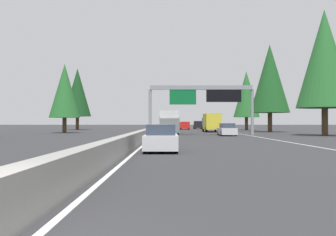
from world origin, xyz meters
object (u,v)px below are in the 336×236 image
conifer_right_near (325,59)px  conifer_left_mid (77,93)px  conifer_right_mid (270,79)px  sedan_far_left (161,139)px  sedan_far_center (181,125)px  sign_gantry_overhead (203,96)px  sedan_far_right (227,130)px  bus_mid_right (170,121)px  sedan_mid_center (168,127)px  pickup_distant_b (198,125)px  box_truck_near_center (211,122)px  conifer_left_near (65,91)px  conifer_right_far (246,94)px  minivan_mid_left (185,125)px

conifer_right_near → conifer_left_mid: 50.11m
conifer_right_mid → conifer_left_mid: conifer_right_mid is taller
sedan_far_left → conifer_right_mid: bearing=-22.8°
conifer_right_mid → sedan_far_center: bearing=11.8°
sign_gantry_overhead → sedan_far_right: bearing=-106.1°
bus_mid_right → sedan_mid_center: bearing=1.0°
sedan_far_right → conifer_left_mid: conifer_left_mid is taller
sedan_far_left → pickup_distant_b: (68.15, -7.17, 0.23)m
conifer_right_near → sedan_far_center: bearing=10.9°
box_truck_near_center → conifer_left_near: size_ratio=0.83×
sedan_mid_center → bus_mid_right: bearing=-179.0°
sign_gantry_overhead → conifer_right_far: 31.80m
minivan_mid_left → sedan_mid_center: minivan_mid_left is taller
conifer_right_far → conifer_left_mid: (2.72, 34.61, 0.60)m
conifer_right_mid → conifer_right_far: bearing=3.7°
sedan_far_right → conifer_right_far: size_ratio=0.37×
sedan_far_right → pickup_distant_b: (44.70, 0.05, 0.23)m
sedan_far_left → sedan_mid_center: bearing=-0.0°
conifer_left_near → sedan_far_center: bearing=-16.2°
conifer_right_mid → conifer_right_far: conifer_right_mid is taller
conifer_right_far → conifer_left_near: (-19.29, 31.01, -0.91)m
sedan_far_left → sedan_far_right: bearing=-17.1°
sedan_mid_center → conifer_left_mid: bearing=84.9°
sedan_mid_center → conifer_left_near: size_ratio=0.43×
pickup_distant_b → conifer_right_near: conifer_right_near is taller
box_truck_near_center → conifer_left_mid: bearing=58.3°
sedan_far_right → conifer_left_near: size_ratio=0.43×
sedan_far_right → minivan_mid_left: 36.72m
minivan_mid_left → conifer_left_near: 32.12m
sign_gantry_overhead → sedan_far_left: sign_gantry_overhead is taller
conifer_left_near → conifer_left_mid: conifer_left_mid is taller
sedan_far_right → conifer_right_near: bearing=-89.9°
sign_gantry_overhead → conifer_left_near: conifer_left_near is taller
sedan_mid_center → sedan_far_center: same height
sedan_mid_center → conifer_right_mid: bearing=-132.2°
sedan_far_center → conifer_right_mid: bearing=-168.2°
sedan_mid_center → sedan_far_center: bearing=-5.0°
sedan_far_right → conifer_right_near: (0.01, -11.57, 8.42)m
sedan_far_right → conifer_right_near: size_ratio=0.29×
sign_gantry_overhead → conifer_right_mid: (15.52, -12.28, 3.89)m
sedan_far_left → sedan_far_right: same height
pickup_distant_b → box_truck_near_center: 27.68m
sedan_far_right → sedan_mid_center: same height
sedan_far_right → conifer_left_mid: size_ratio=0.34×
minivan_mid_left → conifer_right_far: 14.95m
sign_gantry_overhead → sedan_far_left: bearing=169.7°
minivan_mid_left → sedan_mid_center: bearing=144.4°
bus_mid_right → sedan_mid_center: 22.79m
sedan_far_left → conifer_left_near: 38.18m
conifer_right_near → sign_gantry_overhead: bearing=86.8°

